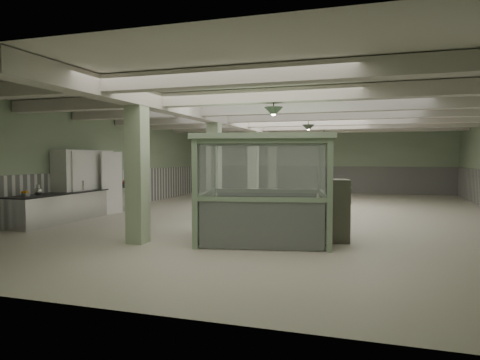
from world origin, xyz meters
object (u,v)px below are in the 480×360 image
(walkin_cooler, at_px, (85,183))
(guard_booth, at_px, (264,169))
(filing_cabinet, at_px, (338,210))
(prep_counter, at_px, (78,204))

(walkin_cooler, distance_m, guard_booth, 7.23)
(walkin_cooler, bearing_deg, filing_cabinet, -12.72)
(prep_counter, xyz_separation_m, guard_booth, (6.76, -1.80, 1.25))
(prep_counter, relative_size, walkin_cooler, 2.18)
(guard_booth, bearing_deg, walkin_cooler, 150.49)
(prep_counter, bearing_deg, filing_cabinet, -9.79)
(guard_booth, bearing_deg, prep_counter, 153.93)
(walkin_cooler, relative_size, filing_cabinet, 1.69)
(guard_booth, relative_size, filing_cabinet, 2.42)
(guard_booth, height_order, filing_cabinet, guard_booth)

